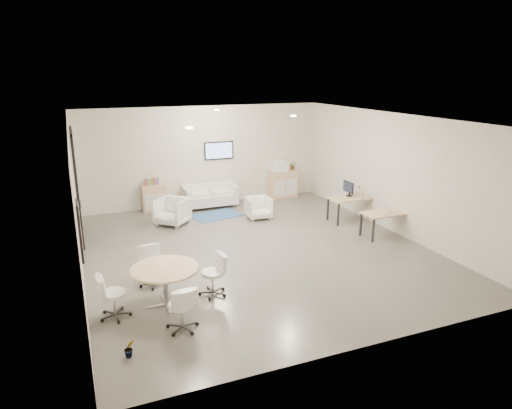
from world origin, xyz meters
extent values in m
cube|color=#5E5B56|center=(0.00, 0.00, -0.40)|extent=(8.00, 9.00, 0.80)
cube|color=white|center=(0.00, 0.00, 3.60)|extent=(8.00, 9.00, 0.80)
cube|color=beige|center=(0.00, 4.90, 1.60)|extent=(8.00, 0.80, 3.20)
cube|color=beige|center=(0.00, -4.90, 1.60)|extent=(8.00, 0.80, 3.20)
cube|color=beige|center=(-4.40, 0.00, 1.60)|extent=(0.80, 9.00, 3.20)
cube|color=beige|center=(4.40, 0.00, 1.60)|extent=(0.80, 9.00, 3.20)
cube|color=black|center=(-3.96, 2.50, 1.43)|extent=(0.02, 1.90, 2.85)
cube|color=black|center=(-3.94, 2.50, 2.81)|extent=(0.06, 1.90, 0.08)
cube|color=black|center=(-3.94, 1.59, 1.43)|extent=(0.06, 0.08, 2.85)
cube|color=black|center=(-3.94, 3.41, 1.43)|extent=(0.06, 0.08, 2.85)
cube|color=black|center=(-3.94, 2.65, 1.43)|extent=(0.06, 0.07, 2.85)
cube|color=#B2B2B7|center=(-3.90, 2.05, 1.05)|extent=(0.04, 0.60, 0.05)
cube|color=black|center=(-3.98, -1.60, 1.55)|extent=(0.04, 0.54, 1.04)
cube|color=white|center=(-3.95, -1.60, 1.55)|extent=(0.01, 0.46, 0.96)
cube|color=#F17255|center=(-3.95, -1.60, 1.35)|extent=(0.01, 0.32, 0.30)
cube|color=black|center=(0.50, 4.46, 1.75)|extent=(0.98, 0.05, 0.58)
cube|color=#8BA7F0|center=(0.50, 4.44, 1.75)|extent=(0.90, 0.01, 0.50)
cylinder|color=#FFEAC6|center=(-1.80, -1.00, 3.18)|extent=(0.14, 0.14, 0.03)
cylinder|color=#FFEAC6|center=(1.20, 0.50, 3.18)|extent=(0.14, 0.14, 0.03)
cylinder|color=#FFEAC6|center=(0.00, 3.00, 3.18)|extent=(0.14, 0.14, 0.03)
cube|color=#DBB184|center=(-1.72, 4.29, 0.42)|extent=(0.74, 0.37, 0.83)
cube|color=silver|center=(-1.89, 4.09, 0.33)|extent=(0.31, 0.02, 0.50)
cube|color=silver|center=(-1.55, 4.09, 0.33)|extent=(0.31, 0.02, 0.50)
cube|color=#DBB184|center=(2.75, 4.25, 0.48)|extent=(0.96, 0.45, 0.96)
cube|color=silver|center=(2.53, 4.02, 0.38)|extent=(0.40, 0.02, 0.57)
cube|color=silver|center=(2.97, 4.02, 0.38)|extent=(0.40, 0.02, 0.57)
cube|color=red|center=(-1.95, 4.29, 0.94)|extent=(0.04, 0.14, 0.22)
cube|color=#337FCC|center=(-1.89, 4.29, 0.94)|extent=(0.04, 0.14, 0.22)
cube|color=gold|center=(-1.84, 4.29, 0.94)|extent=(0.04, 0.14, 0.22)
cube|color=#4CB24C|center=(-1.78, 4.29, 0.94)|extent=(0.04, 0.14, 0.22)
cube|color=#CC6619|center=(-1.73, 4.29, 0.94)|extent=(0.04, 0.14, 0.22)
cube|color=purple|center=(-1.67, 4.29, 0.94)|extent=(0.04, 0.14, 0.22)
cube|color=#E54C7F|center=(-1.62, 4.29, 0.94)|extent=(0.04, 0.14, 0.22)
cube|color=teal|center=(-1.56, 4.29, 0.94)|extent=(0.04, 0.14, 0.22)
cube|color=white|center=(2.60, 4.25, 1.11)|extent=(0.56, 0.48, 0.31)
cube|color=white|center=(2.60, 4.25, 1.29)|extent=(0.42, 0.36, 0.07)
cube|color=silver|center=(0.03, 4.02, 0.26)|extent=(1.69, 0.85, 0.32)
cube|color=silver|center=(0.03, 4.35, 0.58)|extent=(1.69, 0.20, 0.32)
cube|color=silver|center=(-0.75, 4.02, 0.42)|extent=(0.15, 0.85, 0.63)
cube|color=silver|center=(0.80, 4.02, 0.42)|extent=(0.15, 0.85, 0.63)
cube|color=navy|center=(-0.09, 3.05, 0.01)|extent=(1.62, 1.25, 0.01)
imported|color=silver|center=(-1.48, 2.73, 0.42)|extent=(1.13, 1.12, 0.85)
imported|color=silver|center=(1.03, 2.32, 0.36)|extent=(0.74, 0.69, 0.71)
cube|color=#DBB184|center=(3.49, 1.11, 0.69)|extent=(1.36, 0.69, 0.04)
cube|color=black|center=(2.86, 0.82, 0.33)|extent=(0.05, 0.05, 0.67)
cube|color=black|center=(4.12, 0.82, 0.33)|extent=(0.05, 0.05, 0.67)
cube|color=black|center=(2.86, 1.40, 0.33)|extent=(0.05, 0.05, 0.67)
cube|color=black|center=(4.12, 1.40, 0.33)|extent=(0.05, 0.05, 0.67)
cube|color=#DBB184|center=(3.57, -0.38, 0.64)|extent=(1.28, 0.64, 0.04)
cube|color=black|center=(2.98, -0.65, 0.31)|extent=(0.05, 0.05, 0.63)
cube|color=black|center=(4.16, -0.65, 0.31)|extent=(0.05, 0.05, 0.63)
cube|color=black|center=(2.98, -0.11, 0.31)|extent=(0.05, 0.05, 0.63)
cube|color=black|center=(4.16, -0.11, 0.31)|extent=(0.05, 0.05, 0.63)
cylinder|color=black|center=(3.49, 1.26, 0.72)|extent=(0.20, 0.20, 0.02)
cube|color=black|center=(3.49, 1.26, 0.84)|extent=(0.04, 0.03, 0.24)
cube|color=black|center=(3.44, 1.26, 0.99)|extent=(0.03, 0.50, 0.32)
cylinder|color=#DBB184|center=(-2.60, -1.95, 0.74)|extent=(1.25, 1.25, 0.04)
cylinder|color=#B2B2B7|center=(-2.60, -1.95, 0.36)|extent=(0.10, 0.10, 0.72)
cube|color=#B2B2B7|center=(-2.60, -1.95, 0.01)|extent=(0.73, 0.06, 0.03)
cube|color=#B2B2B7|center=(-2.60, -1.95, 0.01)|extent=(0.06, 0.73, 0.03)
imported|color=#3F7F3F|center=(3.11, 4.24, 1.06)|extent=(0.25, 0.28, 0.21)
imported|color=#3F7F3F|center=(-3.46, -3.36, 0.07)|extent=(0.23, 0.33, 0.13)
imported|color=white|center=(3.53, -0.51, 0.72)|extent=(0.14, 0.13, 0.12)
camera|label=1|loc=(-3.94, -9.74, 4.22)|focal=32.00mm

